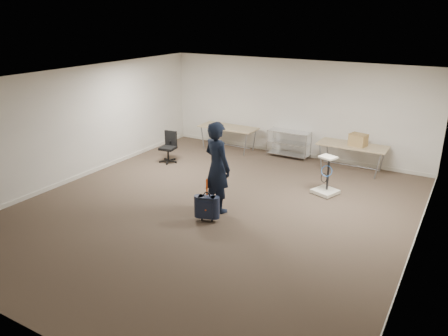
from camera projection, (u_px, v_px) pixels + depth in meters
The scene contains 10 objects.
ground at pixel (214, 209), 9.49m from camera, with size 9.00×9.00×0.00m, color #49372C.
room_shell at pixel (244, 186), 10.60m from camera, with size 8.00×9.00×9.00m.
folding_table_left at pixel (228, 128), 13.37m from camera, with size 1.80×0.75×0.73m.
folding_table_right at pixel (352, 147), 11.57m from camera, with size 1.80×0.75×0.73m.
wire_shelf at pixel (289, 143), 12.76m from camera, with size 1.22×0.47×0.80m.
person at pixel (217, 167), 9.15m from camera, with size 0.72×0.47×1.96m, color black.
suitcase at pixel (207, 207), 8.86m from camera, with size 0.38×0.29×0.92m.
office_chair at pixel (169, 153), 12.42m from camera, with size 0.53×0.53×0.87m.
equipment_cart at pixel (326, 184), 10.22m from camera, with size 0.65×0.65×0.93m.
cardboard_box at pixel (358, 140), 11.42m from camera, with size 0.42×0.32×0.32m, color #956B45.
Camera 1 is at (4.55, -7.34, 4.06)m, focal length 35.00 mm.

